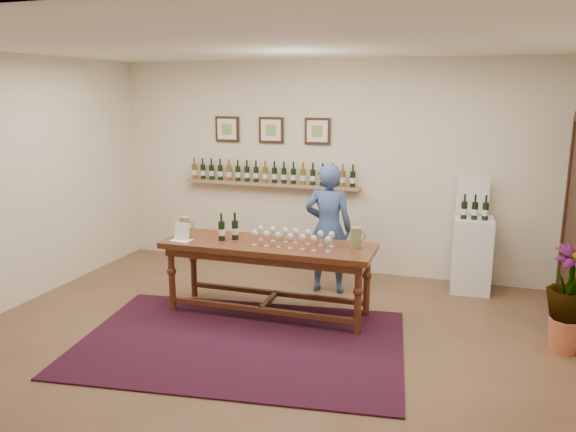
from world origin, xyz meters
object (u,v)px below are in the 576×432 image
(display_pedestal, at_px, (472,255))
(potted_plant, at_px, (568,299))
(tasting_table, at_px, (268,254))
(person, at_px, (328,228))

(display_pedestal, height_order, potted_plant, display_pedestal)
(tasting_table, relative_size, display_pedestal, 2.50)
(display_pedestal, distance_m, person, 1.77)
(tasting_table, relative_size, person, 1.45)
(display_pedestal, relative_size, person, 0.58)
(display_pedestal, xyz_separation_m, person, (-1.65, -0.55, 0.33))
(potted_plant, bearing_deg, display_pedestal, 121.14)
(tasting_table, relative_size, potted_plant, 2.59)
(potted_plant, distance_m, person, 2.68)
(tasting_table, height_order, potted_plant, potted_plant)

